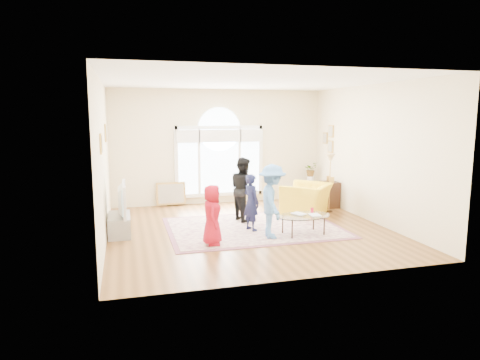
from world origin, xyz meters
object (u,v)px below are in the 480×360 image
object	(u,v)px
area_rug	(254,228)
armchair	(307,199)
coffee_table	(303,216)
television	(119,199)
tv_console	(119,225)

from	to	relation	value
area_rug	armchair	size ratio (longest dim) A/B	2.99
coffee_table	armchair	distance (m)	1.88
area_rug	television	world-z (taller)	television
tv_console	television	xyz separation A→B (m)	(0.01, -0.00, 0.55)
tv_console	television	distance (m)	0.55
tv_console	armchair	world-z (taller)	armchair
television	armchair	xyz separation A→B (m)	(4.55, 0.67, -0.37)
armchair	television	bearing A→B (deg)	-39.67
armchair	tv_console	bearing A→B (deg)	-39.68
television	coffee_table	xyz separation A→B (m)	(3.73, -1.02, -0.36)
coffee_table	television	bearing A→B (deg)	158.81
tv_console	coffee_table	size ratio (longest dim) A/B	0.80
area_rug	coffee_table	distance (m)	1.22
television	tv_console	bearing A→B (deg)	180.00
coffee_table	armchair	size ratio (longest dim) A/B	1.04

